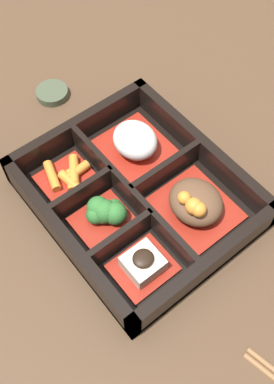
% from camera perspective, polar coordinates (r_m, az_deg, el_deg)
% --- Properties ---
extents(ground_plane, '(3.00, 3.00, 0.00)m').
position_cam_1_polar(ground_plane, '(0.61, 0.00, -1.23)').
color(ground_plane, '#4C3523').
extents(bento_base, '(0.28, 0.24, 0.01)m').
position_cam_1_polar(bento_base, '(0.61, 0.00, -0.99)').
color(bento_base, black).
rests_on(bento_base, ground_plane).
extents(bento_rim, '(0.28, 0.24, 0.05)m').
position_cam_1_polar(bento_rim, '(0.59, -0.26, -0.22)').
color(bento_rim, black).
rests_on(bento_rim, ground_plane).
extents(bowl_rice, '(0.10, 0.10, 0.05)m').
position_cam_1_polar(bowl_rice, '(0.63, -0.25, 6.29)').
color(bowl_rice, maroon).
rests_on(bowl_rice, bento_base).
extents(bowl_stew, '(0.10, 0.10, 0.06)m').
position_cam_1_polar(bowl_stew, '(0.58, 7.40, -1.49)').
color(bowl_stew, maroon).
rests_on(bowl_stew, bento_base).
extents(bowl_carrots, '(0.07, 0.07, 0.02)m').
position_cam_1_polar(bowl_carrots, '(0.62, -8.81, 1.91)').
color(bowl_carrots, maroon).
rests_on(bowl_carrots, bento_base).
extents(bowl_greens, '(0.06, 0.07, 0.04)m').
position_cam_1_polar(bowl_greens, '(0.57, -4.09, -2.69)').
color(bowl_greens, maroon).
rests_on(bowl_greens, bento_base).
extents(bowl_tofu, '(0.06, 0.07, 0.04)m').
position_cam_1_polar(bowl_tofu, '(0.54, 0.76, -9.21)').
color(bowl_tofu, maroon).
rests_on(bowl_tofu, bento_base).
extents(sauce_dish, '(0.05, 0.05, 0.01)m').
position_cam_1_polar(sauce_dish, '(0.74, -10.72, 12.27)').
color(sauce_dish, '#424C38').
rests_on(sauce_dish, ground_plane).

